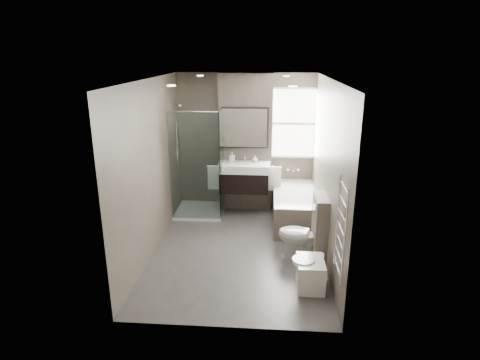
# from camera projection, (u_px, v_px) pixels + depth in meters

# --- Properties ---
(room) EXTENTS (2.70, 3.90, 2.70)m
(room) POSITION_uv_depth(u_px,v_px,m) (238.00, 170.00, 5.93)
(room) COLOR #43403E
(room) RESTS_ON ground
(vanity_pier) EXTENTS (1.00, 0.25, 2.60)m
(vanity_pier) POSITION_uv_depth(u_px,v_px,m) (246.00, 143.00, 7.61)
(vanity_pier) COLOR #564F44
(vanity_pier) RESTS_ON ground
(vanity) EXTENTS (0.95, 0.47, 0.66)m
(vanity) POSITION_uv_depth(u_px,v_px,m) (244.00, 177.00, 7.45)
(vanity) COLOR black
(vanity) RESTS_ON vanity_pier
(mirror_cabinet) EXTENTS (0.86, 0.08, 0.76)m
(mirror_cabinet) POSITION_uv_depth(u_px,v_px,m) (245.00, 128.00, 7.35)
(mirror_cabinet) COLOR black
(mirror_cabinet) RESTS_ON vanity_pier
(towel_left) EXTENTS (0.24, 0.06, 0.44)m
(towel_left) POSITION_uv_depth(u_px,v_px,m) (214.00, 178.00, 7.48)
(towel_left) COLOR silver
(towel_left) RESTS_ON vanity_pier
(towel_right) EXTENTS (0.24, 0.06, 0.44)m
(towel_right) POSITION_uv_depth(u_px,v_px,m) (274.00, 179.00, 7.40)
(towel_right) COLOR silver
(towel_right) RESTS_ON vanity_pier
(shower_enclosure) EXTENTS (0.90, 0.90, 2.00)m
(shower_enclosure) POSITION_uv_depth(u_px,v_px,m) (204.00, 190.00, 7.51)
(shower_enclosure) COLOR white
(shower_enclosure) RESTS_ON ground
(bathtub) EXTENTS (0.75, 1.60, 0.57)m
(bathtub) POSITION_uv_depth(u_px,v_px,m) (294.00, 206.00, 7.21)
(bathtub) COLOR #564F44
(bathtub) RESTS_ON ground
(window) EXTENTS (0.98, 0.06, 1.33)m
(window) POSITION_uv_depth(u_px,v_px,m) (294.00, 123.00, 7.53)
(window) COLOR white
(window) RESTS_ON room
(toilet) EXTENTS (0.79, 0.54, 0.73)m
(toilet) POSITION_uv_depth(u_px,v_px,m) (302.00, 235.00, 5.93)
(toilet) COLOR white
(toilet) RESTS_ON ground
(cistern_box) EXTENTS (0.19, 0.55, 1.00)m
(cistern_box) POSITION_uv_depth(u_px,v_px,m) (320.00, 229.00, 5.85)
(cistern_box) COLOR #564F44
(cistern_box) RESTS_ON ground
(bidet) EXTENTS (0.42, 0.49, 0.51)m
(bidet) POSITION_uv_depth(u_px,v_px,m) (310.00, 273.00, 5.24)
(bidet) COLOR white
(bidet) RESTS_ON ground
(towel_radiator) EXTENTS (0.03, 0.49, 1.10)m
(towel_radiator) POSITION_uv_depth(u_px,v_px,m) (341.00, 229.00, 4.37)
(towel_radiator) COLOR silver
(towel_radiator) RESTS_ON room
(soap_bottle_a) EXTENTS (0.09, 0.10, 0.21)m
(soap_bottle_a) POSITION_uv_depth(u_px,v_px,m) (232.00, 158.00, 7.36)
(soap_bottle_a) COLOR white
(soap_bottle_a) RESTS_ON vanity
(soap_bottle_b) EXTENTS (0.10, 0.10, 0.13)m
(soap_bottle_b) POSITION_uv_depth(u_px,v_px,m) (255.00, 159.00, 7.43)
(soap_bottle_b) COLOR white
(soap_bottle_b) RESTS_ON vanity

